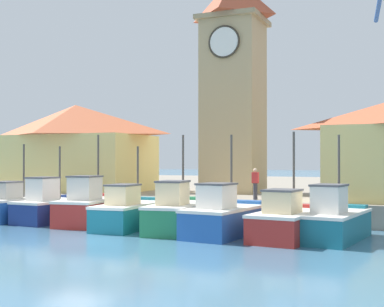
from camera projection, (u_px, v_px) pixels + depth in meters
The scene contains 13 objects.
ground_plane at pixel (77, 240), 20.88m from camera, with size 300.00×300.00×0.00m, color teal.
quay_wharf at pixel (265, 190), 46.29m from camera, with size 120.00×40.00×1.10m, color gray.
fishing_boat_left_outer at pixel (16, 206), 27.88m from camera, with size 1.97×4.24×3.98m.
fishing_boat_left_inner at pixel (52, 207), 26.99m from camera, with size 2.24×4.34×3.85m.
fishing_boat_mid_left at pixel (92, 208), 26.01m from camera, with size 2.43×4.72×4.41m.
fishing_boat_center at pixel (131, 212), 24.62m from camera, with size 2.04×5.10×3.79m.
fishing_boat_mid_right at pixel (178, 213), 23.53m from camera, with size 2.40×5.16×4.28m.
fishing_boat_right_inner at pixel (225, 217), 22.16m from camera, with size 2.53×4.88×4.22m.
fishing_boat_right_outer at pixel (289, 221), 21.13m from camera, with size 2.49×4.82×4.29m.
fishing_boat_far_right at pixel (334, 221), 20.85m from camera, with size 2.43×4.84×4.15m.
clock_tower at pixel (233, 79), 33.57m from camera, with size 3.90×3.90×15.18m.
warehouse_left at pixel (75, 147), 36.05m from camera, with size 10.14×6.16×5.76m.
dock_worker_near_tower at pixel (255, 183), 27.47m from camera, with size 0.34×0.22×1.62m.
Camera 1 is at (12.34, -17.48, 3.13)m, focal length 50.00 mm.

